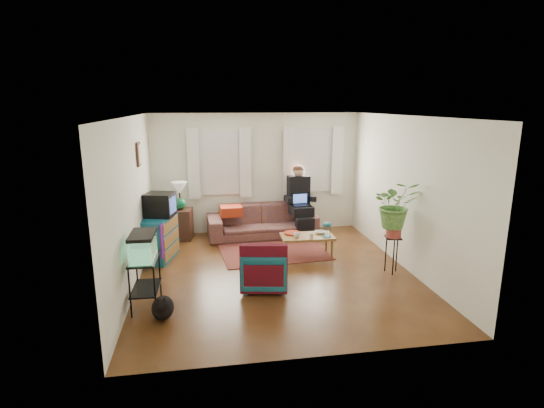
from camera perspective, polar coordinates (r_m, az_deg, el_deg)
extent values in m
cube|color=#4F2B14|center=(7.28, 0.51, -9.18)|extent=(4.50, 5.00, 0.01)
cube|color=white|center=(6.72, 0.56, 11.74)|extent=(4.50, 5.00, 0.01)
cube|color=silver|center=(9.32, -2.09, 4.15)|extent=(4.50, 0.01, 2.60)
cube|color=silver|center=(4.53, 5.96, -5.91)|extent=(4.50, 0.01, 2.60)
cube|color=silver|center=(6.88, -18.27, 0.16)|extent=(0.01, 5.00, 2.60)
cube|color=silver|center=(7.59, 17.52, 1.41)|extent=(0.01, 5.00, 2.60)
cube|color=white|center=(9.19, -7.06, 5.51)|extent=(1.08, 0.04, 1.38)
cube|color=white|center=(9.50, 5.45, 5.80)|extent=(1.08, 0.04, 1.38)
cube|color=white|center=(9.11, -7.04, 5.44)|extent=(1.36, 0.06, 1.50)
cube|color=white|center=(9.42, 5.58, 5.73)|extent=(1.36, 0.06, 1.50)
cube|color=#3D2616|center=(7.60, -17.41, 6.40)|extent=(0.04, 0.32, 0.40)
cube|color=maroon|center=(8.31, 0.06, -6.19)|extent=(2.14, 1.77, 0.01)
imported|color=brown|center=(9.06, -1.35, -1.60)|extent=(2.35, 1.02, 0.90)
cube|color=#3F2B17|center=(9.11, -12.10, -2.66)|extent=(0.50, 0.50, 0.64)
cube|color=#115E6A|center=(8.02, -14.92, -4.45)|extent=(0.66, 0.97, 0.80)
cube|color=black|center=(7.94, -14.84, -0.07)|extent=(0.58, 0.55, 0.42)
cube|color=black|center=(6.24, -16.63, -10.18)|extent=(0.37, 0.65, 0.72)
cube|color=#7FD899|center=(6.04, -16.98, -5.40)|extent=(0.34, 0.59, 0.38)
ellipsoid|color=black|center=(5.94, -14.49, -13.06)|extent=(0.31, 0.46, 0.38)
imported|color=#105D60|center=(6.60, -1.05, -8.34)|extent=(0.78, 0.75, 0.70)
cube|color=#9E0A0A|center=(6.30, -1.13, -8.02)|extent=(0.72, 0.28, 0.58)
cube|color=brown|center=(7.99, 4.74, -5.61)|extent=(0.98, 0.56, 0.40)
imported|color=white|center=(7.78, 3.32, -4.21)|extent=(0.11, 0.11, 0.09)
imported|color=beige|center=(7.77, 5.34, -4.28)|extent=(0.09, 0.09, 0.08)
imported|color=white|center=(8.06, 6.47, -3.80)|extent=(0.20, 0.20, 0.05)
cylinder|color=#B21414|center=(7.99, 2.71, -3.92)|extent=(0.31, 0.31, 0.04)
cube|color=black|center=(7.44, 15.83, -6.59)|extent=(0.31, 0.31, 0.63)
imported|color=#599947|center=(7.23, 16.21, -1.00)|extent=(0.83, 0.75, 0.80)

